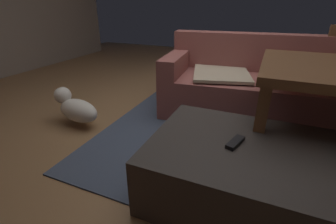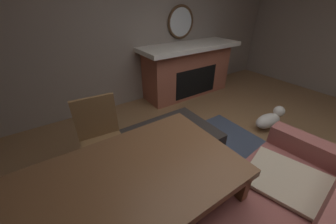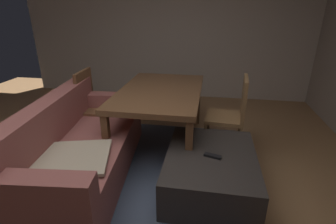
# 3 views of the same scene
# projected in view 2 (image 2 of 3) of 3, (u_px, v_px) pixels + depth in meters

# --- Properties ---
(floor) EXTENTS (8.17, 8.17, 0.00)m
(floor) POSITION_uv_depth(u_px,v_px,m) (252.00, 180.00, 2.21)
(floor) COLOR olive
(wall_back_fireplace_side) EXTENTS (7.21, 0.12, 2.54)m
(wall_back_fireplace_side) POSITION_uv_depth(u_px,v_px,m) (140.00, 33.00, 3.46)
(wall_back_fireplace_side) COLOR gray
(wall_back_fireplace_side) RESTS_ON ground
(area_rug) EXTENTS (2.60, 2.00, 0.01)m
(area_rug) POSITION_uv_depth(u_px,v_px,m) (205.00, 189.00, 2.09)
(area_rug) COLOR #3D475B
(area_rug) RESTS_ON ground
(fireplace) EXTENTS (2.07, 0.76, 1.05)m
(fireplace) POSITION_uv_depth(u_px,v_px,m) (188.00, 70.00, 3.98)
(fireplace) COLOR #9E5642
(fireplace) RESTS_ON ground
(round_wall_mirror) EXTENTS (0.62, 0.05, 0.62)m
(round_wall_mirror) POSITION_uv_depth(u_px,v_px,m) (181.00, 22.00, 3.74)
(round_wall_mirror) COLOR #4C331E
(ottoman_coffee_table) EXTENTS (1.08, 0.84, 0.37)m
(ottoman_coffee_table) POSITION_uv_depth(u_px,v_px,m) (171.00, 144.00, 2.45)
(ottoman_coffee_table) COLOR #2D2826
(ottoman_coffee_table) RESTS_ON ground
(tv_remote) EXTENTS (0.09, 0.17, 0.02)m
(tv_remote) POSITION_uv_depth(u_px,v_px,m) (174.00, 130.00, 2.38)
(tv_remote) COLOR black
(tv_remote) RESTS_ON ottoman_coffee_table
(dining_table) EXTENTS (1.54, 0.97, 0.74)m
(dining_table) POSITION_uv_depth(u_px,v_px,m) (134.00, 181.00, 1.38)
(dining_table) COLOR brown
(dining_table) RESTS_ON ground
(dining_chair_south) EXTENTS (0.48, 0.48, 0.93)m
(dining_chair_south) POSITION_uv_depth(u_px,v_px,m) (101.00, 135.00, 2.08)
(dining_chair_south) COLOR brown
(dining_chair_south) RESTS_ON ground
(small_dog) EXTENTS (0.53, 0.28, 0.31)m
(small_dog) POSITION_uv_depth(u_px,v_px,m) (270.00, 119.00, 2.98)
(small_dog) COLOR silver
(small_dog) RESTS_ON ground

